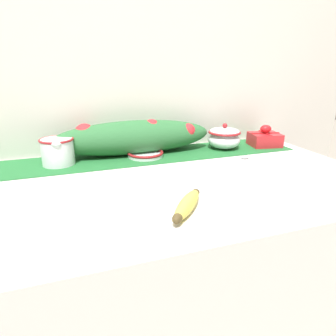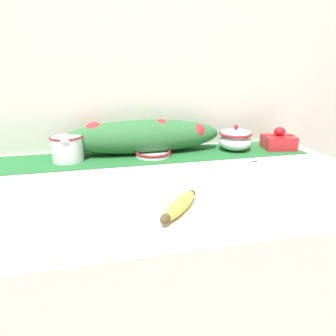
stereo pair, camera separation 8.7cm
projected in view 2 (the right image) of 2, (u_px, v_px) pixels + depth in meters
name	position (u px, v px, depth m)	size (l,w,h in m)	color
countertop	(160.00, 302.00, 1.07)	(1.38, 0.75, 0.94)	silver
back_wall	(138.00, 84.00, 1.19)	(2.18, 0.04, 2.40)	silver
table_runner	(145.00, 156.00, 1.15)	(1.27, 0.22, 0.00)	#236B33
cream_pitcher	(67.00, 147.00, 1.07)	(0.12, 0.13, 0.10)	white
sugar_bowl	(235.00, 139.00, 1.21)	(0.13, 0.13, 0.11)	white
small_dish	(153.00, 153.00, 1.14)	(0.14, 0.14, 0.02)	white
banana	(179.00, 205.00, 0.71)	(0.13, 0.15, 0.04)	#DBCC4C
spoon	(252.00, 160.00, 1.09)	(0.15, 0.11, 0.01)	#B7B7BC
gift_box	(279.00, 141.00, 1.24)	(0.14, 0.12, 0.09)	red
poinsettia_garland	(143.00, 136.00, 1.17)	(0.62, 0.14, 0.13)	#2D6B38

